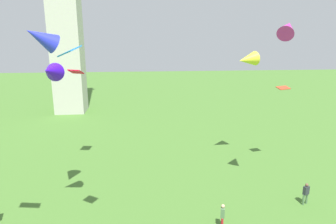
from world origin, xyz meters
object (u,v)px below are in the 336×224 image
kite_flying_1 (50,71)px  kite_flying_9 (288,28)px  kite_flying_0 (247,60)px  kite_flying_8 (76,72)px  kite_flying_2 (283,88)px  kite_flying_3 (41,37)px  person_5 (306,192)px  kite_flying_5 (70,51)px  person_0 (223,215)px

kite_flying_1 → kite_flying_9: (16.47, 0.10, 2.87)m
kite_flying_0 → kite_flying_8: 16.27m
kite_flying_1 → kite_flying_2: kite_flying_1 is taller
kite_flying_3 → kite_flying_8: bearing=146.4°
person_5 → kite_flying_1: 20.73m
kite_flying_0 → kite_flying_5: (-13.78, -12.12, 1.27)m
kite_flying_9 → kite_flying_3: bearing=47.8°
person_5 → kite_flying_0: kite_flying_0 is taller
kite_flying_0 → kite_flying_8: bearing=-113.7°
kite_flying_8 → kite_flying_9: bearing=70.8°
person_5 → kite_flying_8: bearing=130.6°
kite_flying_3 → person_5: bearing=59.5°
kite_flying_5 → kite_flying_9: 15.00m
person_5 → person_0: bearing=173.6°
kite_flying_2 → kite_flying_1: bearing=-174.2°
person_0 → kite_flying_9: bearing=-37.5°
person_5 → kite_flying_2: size_ratio=1.38×
kite_flying_8 → kite_flying_9: 18.44m
kite_flying_0 → kite_flying_3: size_ratio=1.07×
kite_flying_0 → kite_flying_2: (3.34, -1.02, -2.62)m
kite_flying_9 → kite_flying_8: bearing=11.5°
person_5 → kite_flying_2: kite_flying_2 is taller
kite_flying_0 → kite_flying_3: (-15.72, -10.02, 1.94)m
kite_flying_0 → kite_flying_3: kite_flying_3 is taller
person_0 → kite_flying_3: 15.71m
kite_flying_1 → kite_flying_8: bearing=93.5°
kite_flying_0 → kite_flying_1: 17.70m
kite_flying_3 → kite_flying_1: bearing=154.3°
kite_flying_0 → kite_flying_1: size_ratio=1.15×
person_5 → kite_flying_3: kite_flying_3 is taller
kite_flying_5 → kite_flying_9: size_ratio=0.57×
person_0 → kite_flying_2: size_ratio=1.38×
person_5 → kite_flying_9: (-2.00, 1.44, 12.20)m
kite_flying_1 → kite_flying_9: bearing=4.5°
person_5 → kite_flying_1: kite_flying_1 is taller
person_0 → kite_flying_8: 17.97m
kite_flying_2 → kite_flying_9: size_ratio=0.55×
person_0 → kite_flying_0: kite_flying_0 is taller
person_5 → kite_flying_0: (-2.17, 8.24, 9.57)m
kite_flying_0 → person_5: bearing=-6.1°
kite_flying_2 → kite_flying_9: bearing=-129.6°
kite_flying_1 → kite_flying_3: (0.57, -3.12, 2.19)m
person_0 → kite_flying_1: 15.04m
kite_flying_1 → person_5: bearing=-0.0°
person_0 → person_5: size_ratio=1.00×
kite_flying_1 → kite_flying_2: size_ratio=1.63×
kite_flying_3 → kite_flying_8: kite_flying_3 is taller
kite_flying_3 → kite_flying_9: size_ratio=0.97×
kite_flying_1 → kite_flying_5: bearing=-60.2°
person_0 → kite_flying_1: (-11.26, 3.52, 9.32)m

